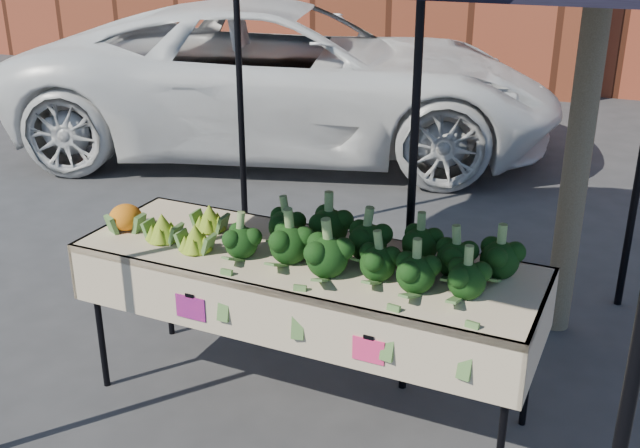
# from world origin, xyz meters

# --- Properties ---
(ground) EXTENTS (90.00, 90.00, 0.00)m
(ground) POSITION_xyz_m (0.00, 0.00, 0.00)
(ground) COLOR #2F2F32
(table) EXTENTS (2.43, 0.91, 0.90)m
(table) POSITION_xyz_m (0.19, -0.04, 0.45)
(table) COLOR beige
(table) RESTS_ON ground
(canopy) EXTENTS (3.16, 3.16, 2.74)m
(canopy) POSITION_xyz_m (0.29, 0.40, 1.37)
(canopy) COLOR black
(canopy) RESTS_ON ground
(broccoli_heap) EXTENTS (1.47, 0.57, 0.26)m
(broccoli_heap) POSITION_xyz_m (0.52, -0.01, 1.03)
(broccoli_heap) COLOR black
(broccoli_heap) RESTS_ON table
(romanesco_cluster) EXTENTS (0.43, 0.47, 0.20)m
(romanesco_cluster) POSITION_xyz_m (-0.47, -0.05, 1.00)
(romanesco_cluster) COLOR #8AA72A
(romanesco_cluster) RESTS_ON table
(cauliflower_pair) EXTENTS (0.20, 0.20, 0.18)m
(cauliflower_pair) POSITION_xyz_m (-0.86, -0.09, 0.99)
(cauliflower_pair) COLOR orange
(cauliflower_pair) RESTS_ON table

